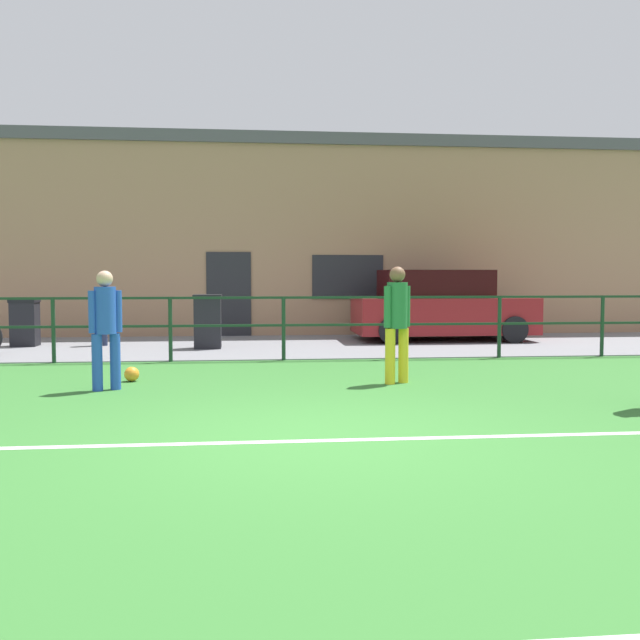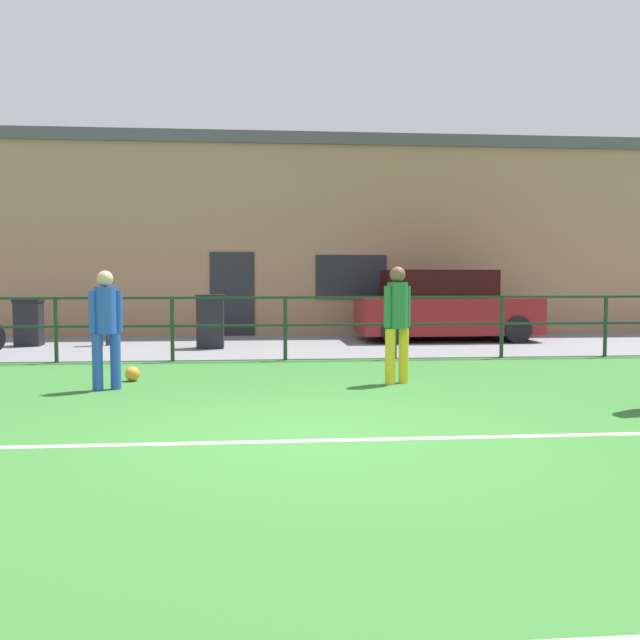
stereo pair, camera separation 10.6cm
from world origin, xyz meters
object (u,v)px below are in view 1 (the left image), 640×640
at_px(player_winger, 397,317).
at_px(parked_car_red, 441,307).
at_px(soccer_ball_match, 132,374).
at_px(spectator_child, 101,313).
at_px(trash_bin_0, 208,321).
at_px(player_striker, 106,323).
at_px(trash_bin_1, 25,322).

relative_size(player_winger, parked_car_red, 0.40).
bearing_deg(player_winger, soccer_ball_match, -36.85).
distance_m(soccer_ball_match, parked_car_red, 8.37).
height_order(spectator_child, trash_bin_0, spectator_child).
bearing_deg(player_striker, soccer_ball_match, 51.18).
bearing_deg(trash_bin_1, soccer_ball_match, -59.51).
distance_m(player_winger, trash_bin_1, 8.92).
bearing_deg(soccer_ball_match, trash_bin_0, 79.02).
height_order(soccer_ball_match, trash_bin_1, trash_bin_1).
xyz_separation_m(player_winger, spectator_child, (-5.23, 5.69, -0.21)).
bearing_deg(trash_bin_1, player_winger, -40.13).
relative_size(player_striker, spectator_child, 1.28).
height_order(player_striker, trash_bin_0, player_striker).
height_order(parked_car_red, trash_bin_0, parked_car_red).
xyz_separation_m(soccer_ball_match, spectator_child, (-1.47, 5.14, 0.62)).
xyz_separation_m(soccer_ball_match, trash_bin_0, (0.84, 4.34, 0.47)).
bearing_deg(player_winger, player_striker, -25.70).
relative_size(spectator_child, trash_bin_0, 1.12).
bearing_deg(parked_car_red, player_striker, -134.67).
relative_size(soccer_ball_match, trash_bin_0, 0.19).
bearing_deg(soccer_ball_match, player_winger, -8.41).
bearing_deg(soccer_ball_match, parked_car_red, 42.73).
bearing_deg(spectator_child, trash_bin_1, 17.28).
distance_m(spectator_child, trash_bin_1, 1.60).
bearing_deg(parked_car_red, spectator_child, -176.03).
bearing_deg(trash_bin_1, player_striker, -64.35).
distance_m(player_winger, trash_bin_0, 5.71).
xyz_separation_m(player_striker, parked_car_red, (6.34, 6.41, -0.11)).
distance_m(parked_car_red, trash_bin_1, 9.20).
xyz_separation_m(player_winger, soccer_ball_match, (-3.76, 0.56, -0.83)).
relative_size(spectator_child, trash_bin_1, 1.23).
relative_size(spectator_child, parked_car_red, 0.31).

